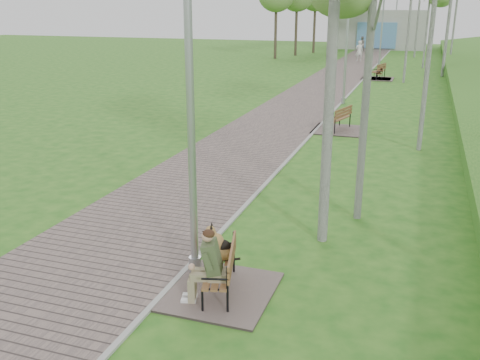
# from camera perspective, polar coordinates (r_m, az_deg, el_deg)

# --- Properties ---
(ground) EXTENTS (120.00, 120.00, 0.00)m
(ground) POSITION_cam_1_polar(r_m,az_deg,el_deg) (12.14, -0.33, -3.84)
(ground) COLOR #24611A
(ground) RESTS_ON ground
(walkway) EXTENTS (3.50, 67.00, 0.04)m
(walkway) POSITION_cam_1_polar(r_m,az_deg,el_deg) (32.90, 9.33, 10.05)
(walkway) COLOR #62534F
(walkway) RESTS_ON ground
(kerb) EXTENTS (0.10, 67.00, 0.05)m
(kerb) POSITION_cam_1_polar(r_m,az_deg,el_deg) (32.65, 12.40, 9.82)
(kerb) COLOR #999993
(kerb) RESTS_ON ground
(building_north) EXTENTS (10.00, 5.20, 4.00)m
(building_north) POSITION_cam_1_polar(r_m,az_deg,el_deg) (61.87, 14.61, 15.29)
(building_north) COLOR #9E9E99
(building_north) RESTS_ON ground
(bench_main) EXTENTS (1.67, 1.86, 1.46)m
(bench_main) POSITION_cam_1_polar(r_m,az_deg,el_deg) (8.89, -2.64, -9.67)
(bench_main) COLOR #62534F
(bench_main) RESTS_ON ground
(bench_second) EXTENTS (1.82, 2.02, 1.12)m
(bench_second) POSITION_cam_1_polar(r_m,az_deg,el_deg) (20.71, 10.34, 5.79)
(bench_second) COLOR #62534F
(bench_second) RESTS_ON ground
(bench_third) EXTENTS (1.54, 1.71, 0.95)m
(bench_third) POSITION_cam_1_polar(r_m,az_deg,el_deg) (35.97, 14.51, 10.65)
(bench_third) COLOR #62534F
(bench_third) RESTS_ON ground
(bench_far) EXTENTS (1.97, 2.19, 1.21)m
(bench_far) POSITION_cam_1_polar(r_m,az_deg,el_deg) (35.99, 14.43, 10.75)
(bench_far) COLOR #62534F
(bench_far) RESTS_ON ground
(lamp_post_near) EXTENTS (0.22, 0.22, 5.65)m
(lamp_post_near) POSITION_cam_1_polar(r_m,az_deg,el_deg) (8.77, -5.24, 5.51)
(lamp_post_near) COLOR #9EA0A6
(lamp_post_near) RESTS_ON ground
(lamp_post_second) EXTENTS (0.20, 0.20, 5.10)m
(lamp_post_second) POSITION_cam_1_polar(r_m,az_deg,el_deg) (26.24, 11.24, 13.13)
(lamp_post_second) COLOR #9EA0A6
(lamp_post_second) RESTS_ON ground
(lamp_post_third) EXTENTS (0.21, 0.21, 5.55)m
(lamp_post_third) POSITION_cam_1_polar(r_m,az_deg,el_deg) (45.06, 14.87, 15.14)
(lamp_post_third) COLOR #9EA0A6
(lamp_post_third) RESTS_ON ground
(lamp_post_far) EXTENTS (0.22, 0.22, 5.70)m
(lamp_post_far) POSITION_cam_1_polar(r_m,az_deg,el_deg) (60.31, 16.23, 15.73)
(lamp_post_far) COLOR #9EA0A6
(lamp_post_far) RESTS_ON ground
(pedestrian_near) EXTENTS (0.74, 0.63, 1.72)m
(pedestrian_near) POSITION_cam_1_polar(r_m,az_deg,el_deg) (46.79, 12.59, 13.26)
(pedestrian_near) COLOR silver
(pedestrian_near) RESTS_ON ground
(pedestrian_far) EXTENTS (0.88, 0.79, 1.50)m
(pedestrian_far) POSITION_cam_1_polar(r_m,az_deg,el_deg) (57.10, 12.85, 13.96)
(pedestrian_far) COLOR gray
(pedestrian_far) RESTS_ON ground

